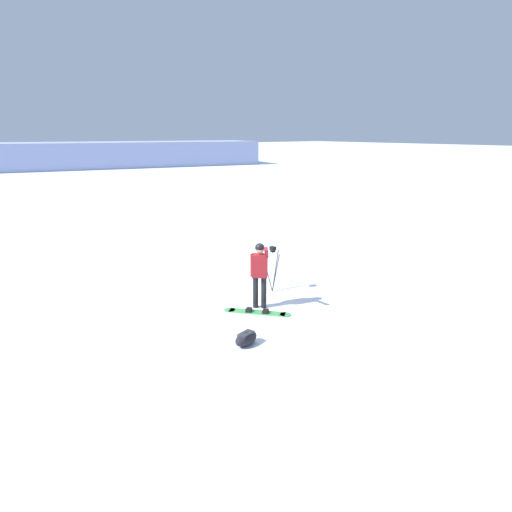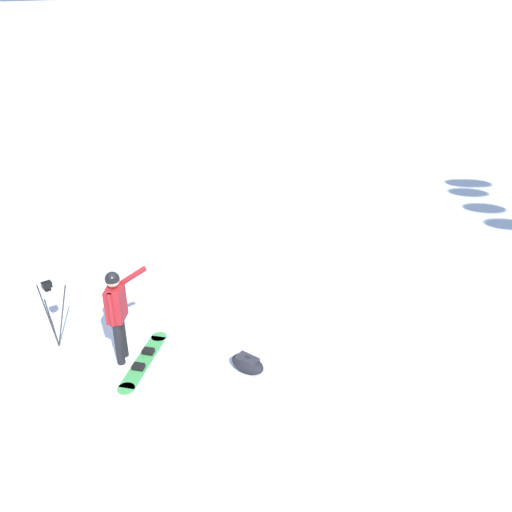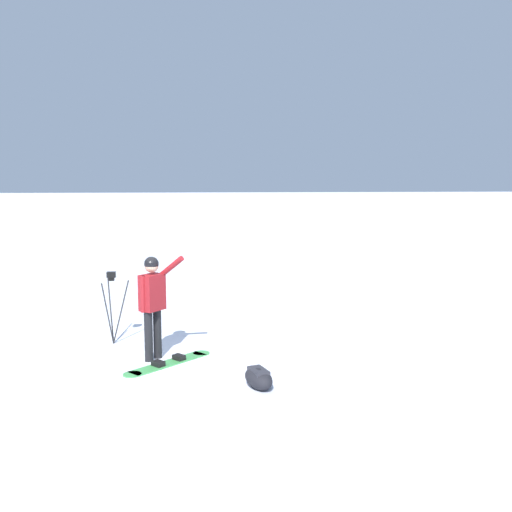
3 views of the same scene
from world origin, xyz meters
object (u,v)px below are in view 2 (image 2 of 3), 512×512
at_px(snowboard, 144,360).
at_px(camera_tripod, 50,301).
at_px(snowboarder, 117,308).
at_px(gear_bag_large, 248,363).

bearing_deg(snowboard, camera_tripod, -142.65).
bearing_deg(snowboard, snowboarder, -137.46).
distance_m(snowboard, camera_tripod, 1.93).
xyz_separation_m(snowboarder, camera_tripod, (-1.07, -0.78, -0.11)).
relative_size(snowboard, camera_tripod, 1.04).
relative_size(snowboarder, gear_bag_large, 2.55).
distance_m(snowboard, gear_bag_large, 1.85).
height_order(snowboard, gear_bag_large, gear_bag_large).
bearing_deg(snowboarder, snowboard, 42.54).
height_order(gear_bag_large, camera_tripod, camera_tripod).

